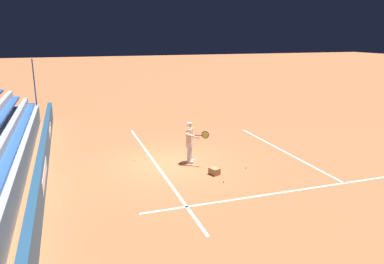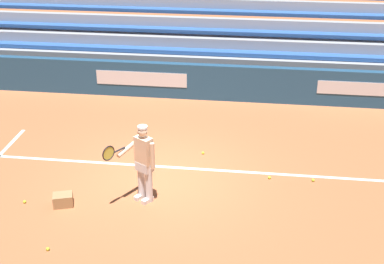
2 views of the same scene
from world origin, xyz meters
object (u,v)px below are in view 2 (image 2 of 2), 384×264
tennis_ball_near_player (313,180)px  tennis_ball_by_box (269,178)px  tennis_ball_stray_back (203,153)px  tennis_ball_on_baseline (48,249)px  ball_box_cardboard (63,200)px  tennis_ball_far_right (25,202)px  tennis_player (143,162)px

tennis_ball_near_player → tennis_ball_by_box: same height
tennis_ball_stray_back → tennis_ball_on_baseline: bearing=59.4°
ball_box_cardboard → tennis_ball_by_box: (-4.26, -1.63, -0.10)m
tennis_ball_near_player → tennis_ball_far_right: (6.08, 1.67, 0.00)m
ball_box_cardboard → tennis_ball_stray_back: ball_box_cardboard is taller
tennis_ball_on_baseline → tennis_ball_by_box: (-4.04, -3.10, 0.00)m
tennis_player → ball_box_cardboard: bearing=14.9°
tennis_player → tennis_ball_far_right: (2.47, 0.47, -0.86)m
tennis_ball_by_box → tennis_ball_far_right: bearing=18.0°
tennis_ball_stray_back → tennis_player: bearing=65.2°
tennis_player → tennis_ball_by_box: 3.01m
tennis_player → tennis_ball_on_baseline: size_ratio=25.98×
ball_box_cardboard → tennis_ball_on_baseline: size_ratio=6.06×
tennis_ball_far_right → tennis_ball_by_box: size_ratio=1.00×
tennis_player → tennis_ball_near_player: size_ratio=25.98×
tennis_ball_near_player → ball_box_cardboard: bearing=17.4°
tennis_player → ball_box_cardboard: (1.64, 0.44, -0.76)m
tennis_ball_stray_back → tennis_ball_by_box: same height
tennis_ball_near_player → tennis_ball_by_box: bearing=0.6°
tennis_ball_stray_back → tennis_ball_by_box: 1.90m
tennis_ball_stray_back → tennis_ball_far_right: same height
tennis_ball_on_baseline → tennis_player: bearing=-126.5°
tennis_player → ball_box_cardboard: size_ratio=4.29×
ball_box_cardboard → tennis_ball_by_box: ball_box_cardboard is taller
tennis_ball_near_player → tennis_ball_by_box: (0.97, 0.01, 0.00)m
tennis_ball_on_baseline → tennis_ball_far_right: (1.06, -1.44, 0.00)m
tennis_ball_by_box → tennis_ball_near_player: bearing=-179.4°
tennis_player → tennis_ball_by_box: size_ratio=25.98×
tennis_player → tennis_ball_on_baseline: 2.52m
tennis_ball_far_right → tennis_ball_stray_back: bearing=-142.8°
ball_box_cardboard → tennis_ball_on_baseline: 1.49m
tennis_player → ball_box_cardboard: tennis_player is taller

